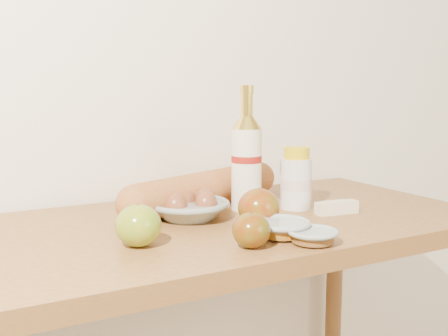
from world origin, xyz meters
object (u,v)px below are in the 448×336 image
at_px(table, 218,274).
at_px(egg_bowl, 189,207).
at_px(baguette, 205,189).
at_px(bourbon_bottle, 247,160).
at_px(cream_bottle, 296,180).

bearing_deg(table, egg_bowl, 140.03).
relative_size(egg_bowl, baguette, 0.41).
bearing_deg(baguette, bourbon_bottle, -62.18).
bearing_deg(egg_bowl, bourbon_bottle, 7.31).
height_order(egg_bowl, baguette, baguette).
bearing_deg(bourbon_bottle, cream_bottle, -28.44).
distance_m(bourbon_bottle, cream_bottle, 0.13).
distance_m(table, cream_bottle, 0.29).
bearing_deg(baguette, egg_bowl, -154.75).
relative_size(bourbon_bottle, cream_bottle, 1.98).
bearing_deg(bourbon_bottle, table, -154.75).
bearing_deg(table, cream_bottle, 3.39).
xyz_separation_m(bourbon_bottle, baguette, (-0.08, 0.07, -0.08)).
relative_size(bourbon_bottle, baguette, 0.57).
distance_m(table, egg_bowl, 0.16).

